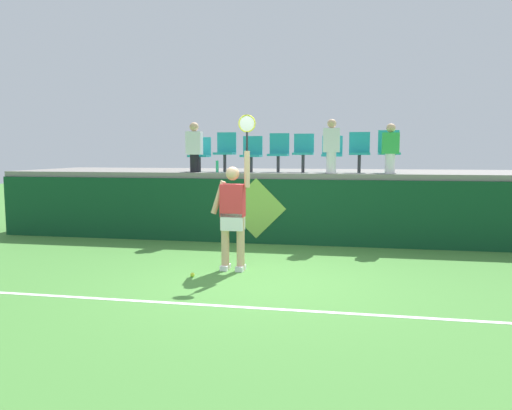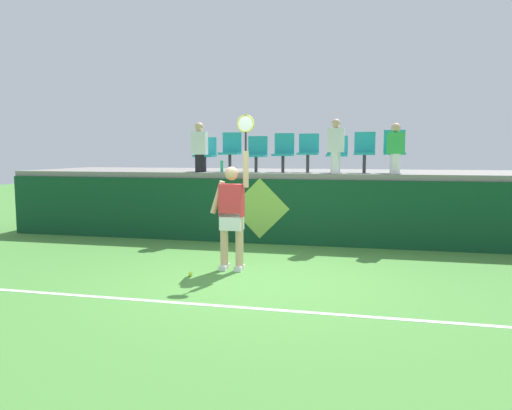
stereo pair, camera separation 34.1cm
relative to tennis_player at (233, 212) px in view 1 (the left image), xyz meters
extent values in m
plane|color=#478438|center=(0.57, -0.54, -0.96)|extent=(40.00, 40.00, 0.00)
cube|color=#0F4223|center=(0.57, 2.46, -0.27)|extent=(13.17, 0.20, 1.36)
cube|color=gray|center=(0.57, 3.99, 0.47)|extent=(13.17, 3.14, 0.12)
cube|color=white|center=(0.57, -1.86, -0.95)|extent=(11.85, 0.08, 0.01)
cube|color=white|center=(-0.14, 0.01, -0.92)|extent=(0.13, 0.26, 0.08)
cube|color=white|center=(0.12, 0.00, -0.92)|extent=(0.13, 0.26, 0.08)
cylinder|color=#DBAD84|center=(-0.14, 0.01, -0.52)|extent=(0.13, 0.13, 0.88)
cylinder|color=#DBAD84|center=(0.12, 0.00, -0.52)|extent=(0.13, 0.13, 0.88)
cube|color=white|center=(-0.01, 0.00, -0.15)|extent=(0.37, 0.23, 0.28)
cube|color=red|center=(-0.01, 0.00, 0.19)|extent=(0.39, 0.23, 0.53)
sphere|color=#DBAD84|center=(-0.01, 0.00, 0.62)|extent=(0.22, 0.22, 0.22)
cylinder|color=#DBAD84|center=(-0.25, 0.01, 0.23)|extent=(0.26, 0.10, 0.55)
cylinder|color=#DBAD84|center=(0.23, -0.01, 0.69)|extent=(0.09, 0.09, 0.58)
cylinder|color=black|center=(0.23, -0.01, 1.13)|extent=(0.03, 0.03, 0.30)
torus|color=gold|center=(0.23, -0.01, 1.41)|extent=(0.28, 0.03, 0.28)
ellipsoid|color=silver|center=(0.23, -0.01, 1.41)|extent=(0.24, 0.03, 0.24)
sphere|color=#D1E533|center=(-0.52, -0.55, -0.92)|extent=(0.07, 0.07, 0.07)
cylinder|color=#26B272|center=(-0.98, 2.66, 0.66)|extent=(0.06, 0.06, 0.26)
cylinder|color=#38383D|center=(-1.52, 3.07, 0.69)|extent=(0.07, 0.07, 0.33)
cube|color=teal|center=(-1.52, 3.07, 0.88)|extent=(0.44, 0.42, 0.05)
cube|color=teal|center=(-1.52, 3.26, 1.11)|extent=(0.44, 0.04, 0.40)
cylinder|color=#38383D|center=(-0.92, 3.07, 0.72)|extent=(0.07, 0.07, 0.38)
cube|color=teal|center=(-0.92, 3.07, 0.94)|extent=(0.44, 0.42, 0.05)
cube|color=teal|center=(-0.92, 3.26, 1.19)|extent=(0.44, 0.04, 0.45)
cylinder|color=#38383D|center=(-0.31, 3.07, 0.69)|extent=(0.07, 0.07, 0.33)
cube|color=teal|center=(-0.31, 3.07, 0.89)|extent=(0.44, 0.42, 0.05)
cube|color=teal|center=(-0.31, 3.26, 1.12)|extent=(0.44, 0.04, 0.42)
cylinder|color=#38383D|center=(0.29, 3.07, 0.71)|extent=(0.07, 0.07, 0.35)
cube|color=teal|center=(0.29, 3.07, 0.91)|extent=(0.44, 0.42, 0.05)
cube|color=teal|center=(0.29, 3.26, 1.16)|extent=(0.44, 0.04, 0.46)
cylinder|color=#38383D|center=(0.84, 3.07, 0.72)|extent=(0.07, 0.07, 0.38)
cube|color=teal|center=(0.84, 3.07, 0.93)|extent=(0.44, 0.42, 0.05)
cube|color=teal|center=(0.84, 3.26, 1.17)|extent=(0.44, 0.04, 0.42)
cylinder|color=#38383D|center=(1.46, 3.07, 0.70)|extent=(0.07, 0.07, 0.35)
cube|color=teal|center=(1.46, 3.07, 0.90)|extent=(0.44, 0.42, 0.05)
cube|color=teal|center=(1.46, 3.26, 1.12)|extent=(0.44, 0.04, 0.40)
cylinder|color=#38383D|center=(2.04, 3.07, 0.72)|extent=(0.07, 0.07, 0.38)
cube|color=teal|center=(2.04, 3.07, 0.93)|extent=(0.44, 0.42, 0.05)
cube|color=teal|center=(2.04, 3.26, 1.18)|extent=(0.44, 0.04, 0.44)
cylinder|color=#38383D|center=(2.65, 3.07, 0.72)|extent=(0.07, 0.07, 0.38)
cube|color=teal|center=(2.65, 3.07, 0.94)|extent=(0.44, 0.42, 0.05)
cube|color=teal|center=(2.65, 3.26, 1.20)|extent=(0.44, 0.04, 0.47)
cylinder|color=white|center=(2.65, 2.73, 0.73)|extent=(0.20, 0.20, 0.41)
cube|color=green|center=(2.65, 2.73, 1.15)|extent=(0.34, 0.20, 0.43)
sphere|color=#DBAD84|center=(2.65, 2.73, 1.46)|extent=(0.19, 0.19, 0.19)
cylinder|color=white|center=(1.46, 2.67, 0.75)|extent=(0.20, 0.20, 0.44)
cube|color=white|center=(1.46, 2.67, 1.21)|extent=(0.34, 0.20, 0.49)
sphere|color=#DBAD84|center=(1.46, 2.67, 1.55)|extent=(0.19, 0.19, 0.19)
cylinder|color=black|center=(-1.52, 2.71, 0.72)|extent=(0.20, 0.20, 0.39)
cube|color=white|center=(-1.52, 2.71, 1.17)|extent=(0.34, 0.20, 0.50)
sphere|color=#DBAD84|center=(-1.52, 2.71, 1.52)|extent=(0.20, 0.20, 0.20)
cube|color=#0F4223|center=(-0.07, 2.36, -0.95)|extent=(0.90, 0.01, 0.00)
plane|color=#8CC64C|center=(-0.07, 2.35, -0.21)|extent=(1.27, 0.00, 1.27)
camera|label=1|loc=(1.82, -7.61, 0.95)|focal=34.25mm
camera|label=2|loc=(2.16, -7.54, 0.95)|focal=34.25mm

